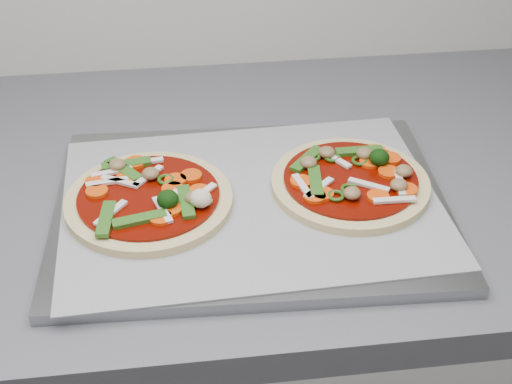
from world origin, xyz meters
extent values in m
cube|color=gray|center=(0.38, 1.22, 0.91)|extent=(0.46, 0.34, 0.01)
cube|color=gray|center=(0.38, 1.22, 0.92)|extent=(0.43, 0.32, 0.00)
cylinder|color=#F0D48A|center=(0.26, 1.22, 0.92)|extent=(0.24, 0.24, 0.01)
cylinder|color=#6B0A00|center=(0.26, 1.22, 0.93)|extent=(0.21, 0.21, 0.00)
cube|color=white|center=(0.22, 1.27, 0.93)|extent=(0.05, 0.02, 0.00)
cube|color=white|center=(0.31, 1.21, 0.93)|extent=(0.04, 0.03, 0.00)
cube|color=#366D1C|center=(0.24, 1.28, 0.93)|extent=(0.06, 0.02, 0.00)
cube|color=#366D1C|center=(0.25, 1.17, 0.93)|extent=(0.06, 0.03, 0.00)
ellipsoid|color=#123309|center=(0.28, 1.19, 0.94)|extent=(0.03, 0.03, 0.02)
cylinder|color=#F85A0D|center=(0.28, 1.17, 0.93)|extent=(0.03, 0.03, 0.00)
cylinder|color=#F85A0D|center=(0.24, 1.25, 0.93)|extent=(0.03, 0.03, 0.00)
torus|color=#2B4E13|center=(0.28, 1.24, 0.93)|extent=(0.03, 0.03, 0.00)
cube|color=white|center=(0.22, 1.25, 0.93)|extent=(0.05, 0.02, 0.00)
cylinder|color=#F85A0D|center=(0.29, 1.19, 0.93)|extent=(0.03, 0.03, 0.00)
cube|color=white|center=(0.26, 1.28, 0.93)|extent=(0.05, 0.01, 0.00)
cube|color=white|center=(0.32, 1.21, 0.93)|extent=(0.04, 0.04, 0.00)
cube|color=white|center=(0.26, 1.25, 0.93)|extent=(0.04, 0.04, 0.00)
cylinder|color=#F85A0D|center=(0.29, 1.24, 0.93)|extent=(0.03, 0.03, 0.00)
cylinder|color=#F85A0D|center=(0.20, 1.25, 0.93)|extent=(0.03, 0.03, 0.00)
ellipsoid|color=olive|center=(0.23, 1.27, 0.94)|extent=(0.03, 0.03, 0.01)
cube|color=white|center=(0.22, 1.19, 0.93)|extent=(0.04, 0.04, 0.00)
cube|color=#366D1C|center=(0.22, 1.18, 0.93)|extent=(0.02, 0.06, 0.00)
ellipsoid|color=beige|center=(0.32, 1.19, 0.94)|extent=(0.03, 0.03, 0.02)
torus|color=#2B4E13|center=(0.30, 1.20, 0.93)|extent=(0.02, 0.02, 0.00)
cylinder|color=#F85A0D|center=(0.32, 1.22, 0.93)|extent=(0.03, 0.03, 0.00)
cube|color=white|center=(0.28, 1.19, 0.93)|extent=(0.02, 0.05, 0.00)
cube|color=white|center=(0.23, 1.25, 0.93)|extent=(0.05, 0.03, 0.00)
cylinder|color=#F85A0D|center=(0.29, 1.22, 0.93)|extent=(0.03, 0.03, 0.00)
ellipsoid|color=olive|center=(0.31, 1.20, 0.94)|extent=(0.02, 0.02, 0.01)
cube|color=#366D1C|center=(0.30, 1.20, 0.93)|extent=(0.02, 0.06, 0.00)
cylinder|color=#F85A0D|center=(0.31, 1.25, 0.93)|extent=(0.04, 0.04, 0.00)
cylinder|color=#F85A0D|center=(0.25, 1.28, 0.93)|extent=(0.03, 0.03, 0.00)
cylinder|color=#F85A0D|center=(0.21, 1.23, 0.93)|extent=(0.03, 0.03, 0.00)
cube|color=#366D1C|center=(0.23, 1.27, 0.93)|extent=(0.05, 0.05, 0.00)
ellipsoid|color=olive|center=(0.27, 1.25, 0.94)|extent=(0.02, 0.02, 0.01)
cylinder|color=#F0D48A|center=(0.49, 1.23, 0.92)|extent=(0.23, 0.23, 0.01)
cylinder|color=#6B0A00|center=(0.49, 1.23, 0.93)|extent=(0.19, 0.19, 0.00)
cube|color=#366D1C|center=(0.45, 1.27, 0.93)|extent=(0.05, 0.05, 0.00)
cylinder|color=#F85A0D|center=(0.52, 1.18, 0.93)|extent=(0.03, 0.03, 0.00)
cylinder|color=#F85A0D|center=(0.55, 1.26, 0.93)|extent=(0.03, 0.03, 0.00)
ellipsoid|color=olive|center=(0.54, 1.20, 0.94)|extent=(0.03, 0.03, 0.01)
torus|color=#2B4E13|center=(0.49, 1.20, 0.93)|extent=(0.02, 0.02, 0.00)
cylinder|color=#F85A0D|center=(0.55, 1.19, 0.93)|extent=(0.03, 0.03, 0.00)
cylinder|color=#F85A0D|center=(0.54, 1.27, 0.93)|extent=(0.03, 0.03, 0.00)
torus|color=#2B4E13|center=(0.51, 1.25, 0.93)|extent=(0.03, 0.03, 0.00)
torus|color=#2B4E13|center=(0.48, 1.27, 0.93)|extent=(0.02, 0.02, 0.00)
cube|color=#366D1C|center=(0.52, 1.28, 0.93)|extent=(0.06, 0.01, 0.00)
torus|color=#2B4E13|center=(0.47, 1.19, 0.93)|extent=(0.02, 0.02, 0.00)
cylinder|color=#F85A0D|center=(0.45, 1.19, 0.93)|extent=(0.04, 0.04, 0.00)
cube|color=white|center=(0.44, 1.21, 0.93)|extent=(0.02, 0.05, 0.00)
ellipsoid|color=olive|center=(0.56, 1.22, 0.94)|extent=(0.02, 0.02, 0.01)
cube|color=white|center=(0.53, 1.17, 0.93)|extent=(0.05, 0.01, 0.00)
ellipsoid|color=olive|center=(0.49, 1.19, 0.94)|extent=(0.03, 0.03, 0.01)
cube|color=#366D1C|center=(0.45, 1.22, 0.93)|extent=(0.02, 0.06, 0.00)
cylinder|color=#F85A0D|center=(0.52, 1.25, 0.93)|extent=(0.03, 0.03, 0.00)
cylinder|color=#F85A0D|center=(0.46, 1.20, 0.93)|extent=(0.04, 0.04, 0.00)
torus|color=#2B4E13|center=(0.46, 1.27, 0.93)|extent=(0.03, 0.03, 0.00)
cylinder|color=#F85A0D|center=(0.44, 1.22, 0.93)|extent=(0.03, 0.03, 0.00)
cube|color=white|center=(0.51, 1.20, 0.93)|extent=(0.04, 0.03, 0.00)
cube|color=white|center=(0.48, 1.26, 0.93)|extent=(0.03, 0.04, 0.00)
ellipsoid|color=#123309|center=(0.53, 1.25, 0.94)|extent=(0.03, 0.03, 0.02)
cube|color=white|center=(0.45, 1.21, 0.93)|extent=(0.04, 0.04, 0.00)
cube|color=white|center=(0.55, 1.20, 0.93)|extent=(0.02, 0.05, 0.00)
ellipsoid|color=olive|center=(0.45, 1.25, 0.94)|extent=(0.02, 0.02, 0.01)
ellipsoid|color=olive|center=(0.48, 1.27, 0.94)|extent=(0.02, 0.02, 0.01)
ellipsoid|color=olive|center=(0.52, 1.26, 0.94)|extent=(0.03, 0.03, 0.01)
cylinder|color=#F85A0D|center=(0.54, 1.23, 0.93)|extent=(0.03, 0.03, 0.00)
camera|label=1|loc=(0.30, 0.57, 1.40)|focal=50.00mm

